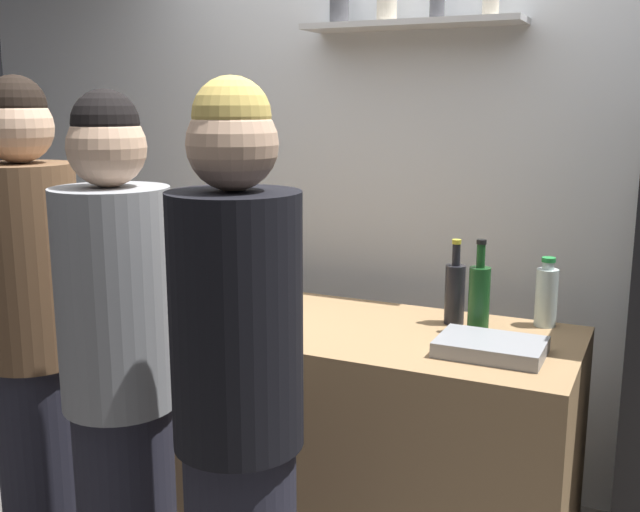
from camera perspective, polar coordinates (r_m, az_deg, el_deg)
The scene contains 11 objects.
back_wall_assembly at distance 3.38m, azimuth 6.81°, elevation 4.67°, with size 4.80×0.32×2.60m.
counter at distance 2.96m, azimuth 0.00°, elevation -13.47°, with size 1.88×0.72×0.91m, color #9E7A51.
baking_pan at distance 2.50m, azimuth 12.96°, elevation -6.81°, with size 0.34×0.24×0.05m, color gray.
utensil_holder at distance 2.80m, azimuth -4.37°, elevation -3.72°, with size 0.10×0.10×0.21m.
wine_bottle_dark_glass at distance 2.79m, azimuth 10.30°, elevation -2.71°, with size 0.07×0.07×0.32m.
wine_bottle_pale_glass at distance 2.93m, azimuth -5.75°, elevation -1.82°, with size 0.07×0.07×0.32m.
wine_bottle_green_glass at distance 2.69m, azimuth 12.10°, elevation -3.10°, with size 0.08×0.08×0.34m.
water_bottle_plastic at distance 2.84m, azimuth 16.96°, elevation -2.91°, with size 0.08×0.08×0.26m.
person_brown_jacket at distance 2.73m, azimuth -21.02°, elevation -6.38°, with size 0.34×0.34×1.80m.
person_grey_hoodie at distance 2.34m, azimuth -15.03°, elevation -9.77°, with size 0.34×0.34×1.75m.
person_blonde at distance 2.00m, azimuth -6.24°, elevation -12.67°, with size 0.34×0.34×1.78m.
Camera 1 is at (1.06, -1.94, 1.71)m, focal length 41.75 mm.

